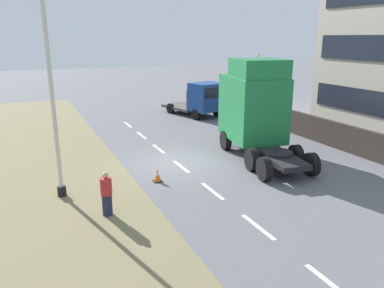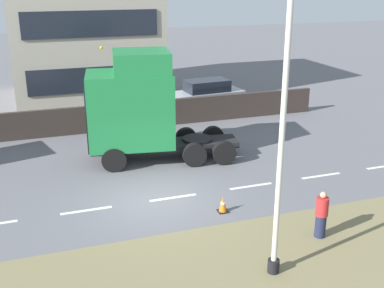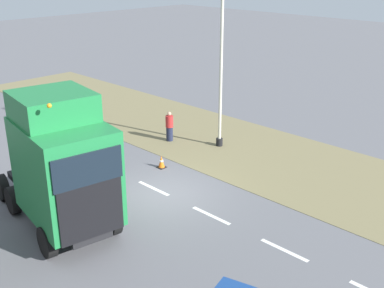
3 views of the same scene
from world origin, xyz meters
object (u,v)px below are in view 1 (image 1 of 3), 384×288
(lamp_post, at_px, (54,95))
(traffic_cone_lead, at_px, (157,175))
(flatbed_truck, at_px, (203,99))
(pedestrian, at_px, (107,195))
(lorry_cab, at_px, (255,108))

(lamp_post, bearing_deg, traffic_cone_lead, -1.15)
(flatbed_truck, distance_m, traffic_cone_lead, 13.48)
(pedestrian, bearing_deg, lamp_post, 117.21)
(pedestrian, height_order, traffic_cone_lead, pedestrian)
(lamp_post, bearing_deg, pedestrian, -62.79)
(lorry_cab, distance_m, flatbed_truck, 9.64)
(lorry_cab, xyz_separation_m, traffic_cone_lead, (-5.87, -1.68, -2.16))
(pedestrian, xyz_separation_m, traffic_cone_lead, (2.59, 2.24, -0.48))
(lamp_post, distance_m, traffic_cone_lead, 5.23)
(traffic_cone_lead, bearing_deg, lorry_cab, 16.02)
(flatbed_truck, xyz_separation_m, traffic_cone_lead, (-7.54, -11.12, -1.11))
(lorry_cab, xyz_separation_m, lamp_post, (-9.65, -1.61, 1.45))
(flatbed_truck, bearing_deg, traffic_cone_lead, 40.71)
(lorry_cab, distance_m, traffic_cone_lead, 6.47)
(flatbed_truck, xyz_separation_m, pedestrian, (-10.13, -13.36, -0.63))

